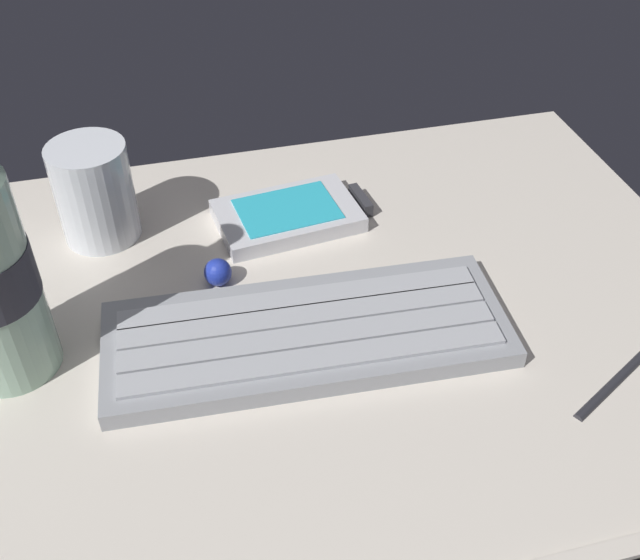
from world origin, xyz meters
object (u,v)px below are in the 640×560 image
object	(u,v)px
juice_cup	(95,196)
stylus_pen	(617,378)
trackball_mouse	(218,272)
keyboard	(307,333)
handheld_device	(295,214)

from	to	relation	value
juice_cup	stylus_pen	world-z (taller)	juice_cup
trackball_mouse	stylus_pen	xyz separation A→B (cm)	(24.97, -17.05, -0.75)
keyboard	trackball_mouse	world-z (taller)	trackball_mouse
keyboard	juice_cup	xyz separation A→B (cm)	(-13.86, 16.78, 3.10)
trackball_mouse	keyboard	bearing A→B (deg)	-56.60
handheld_device	stylus_pen	bearing A→B (deg)	-53.70
keyboard	trackball_mouse	size ratio (longest dim) A/B	13.43
stylus_pen	handheld_device	bearing A→B (deg)	97.54
trackball_mouse	juice_cup	bearing A→B (deg)	134.37
handheld_device	juice_cup	bearing A→B (deg)	172.04
stylus_pen	juice_cup	bearing A→B (deg)	113.65
trackball_mouse	stylus_pen	distance (cm)	30.24
handheld_device	juice_cup	world-z (taller)	juice_cup
keyboard	juice_cup	size ratio (longest dim) A/B	3.48
trackball_mouse	stylus_pen	size ratio (longest dim) A/B	0.23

